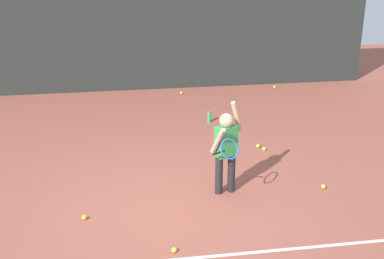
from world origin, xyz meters
TOP-DOWN VIEW (x-y plane):
  - ground_plane at (0.00, 0.00)m, footprint 20.00×20.00m
  - court_line_baseline at (0.00, -1.11)m, footprint 9.00×0.05m
  - back_fence_windscreen at (0.00, 5.87)m, footprint 10.96×0.08m
  - fence_post_1 at (0.00, 5.93)m, footprint 0.09×0.09m
  - fence_post_2 at (5.33, 5.93)m, footprint 0.09×0.09m
  - tennis_player at (0.84, 0.41)m, footprint 0.51×0.80m
  - water_bottle at (1.16, 3.36)m, footprint 0.07×0.07m
  - tennis_ball_0 at (1.84, 1.80)m, footprint 0.07×0.07m
  - tennis_ball_1 at (3.18, 5.45)m, footprint 0.07×0.07m
  - tennis_ball_2 at (2.30, 0.30)m, footprint 0.07×0.07m
  - tennis_ball_4 at (1.77, 1.95)m, footprint 0.07×0.07m
  - tennis_ball_5 at (-0.07, -0.96)m, footprint 0.07×0.07m
  - tennis_ball_6 at (0.87, 5.31)m, footprint 0.07×0.07m
  - tennis_ball_8 at (-1.15, -0.05)m, footprint 0.07×0.07m

SIDE VIEW (x-z plane):
  - ground_plane at x=0.00m, z-range 0.00..0.00m
  - court_line_baseline at x=0.00m, z-range 0.00..0.00m
  - tennis_ball_0 at x=1.84m, z-range 0.00..0.07m
  - tennis_ball_1 at x=3.18m, z-range 0.00..0.07m
  - tennis_ball_2 at x=2.30m, z-range 0.00..0.07m
  - tennis_ball_4 at x=1.77m, z-range 0.00..0.07m
  - tennis_ball_5 at x=-0.07m, z-range 0.00..0.07m
  - tennis_ball_6 at x=0.87m, z-range 0.00..0.07m
  - tennis_ball_8 at x=-1.15m, z-range 0.00..0.07m
  - water_bottle at x=1.16m, z-range 0.00..0.22m
  - tennis_player at x=0.84m, z-range 0.05..1.40m
  - back_fence_windscreen at x=0.00m, z-range 0.00..3.78m
  - fence_post_1 at x=0.00m, z-range 0.00..3.93m
  - fence_post_2 at x=5.33m, z-range 0.00..3.93m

